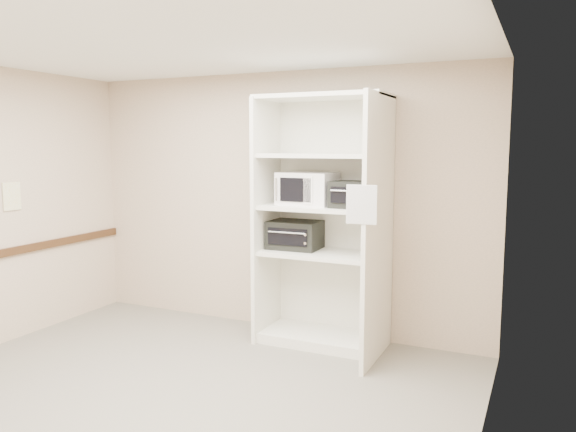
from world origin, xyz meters
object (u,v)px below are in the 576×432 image
at_px(toaster_oven_lower, 295,235).
at_px(shelving_unit, 327,231).
at_px(microwave, 308,189).
at_px(toaster_oven_upper, 356,195).

bearing_deg(toaster_oven_lower, shelving_unit, -9.45).
bearing_deg(microwave, toaster_oven_upper, -6.82).
bearing_deg(shelving_unit, toaster_oven_lower, 172.07).
relative_size(shelving_unit, toaster_oven_upper, 5.63).
xyz_separation_m(shelving_unit, toaster_oven_lower, (-0.36, 0.05, -0.07)).
bearing_deg(toaster_oven_upper, microwave, 174.39).
bearing_deg(microwave, shelving_unit, -6.32).
xyz_separation_m(microwave, toaster_oven_lower, (-0.14, 0.02, -0.47)).
relative_size(shelving_unit, toaster_oven_lower, 4.84).
bearing_deg(toaster_oven_lower, microwave, -8.12).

